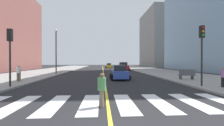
# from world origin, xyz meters

# --- Properties ---
(sidewalk_kerb_east) EXTENTS (10.00, 120.00, 0.15)m
(sidewalk_kerb_east) POSITION_xyz_m (12.20, 20.00, 0.07)
(sidewalk_kerb_east) COLOR gray
(sidewalk_kerb_east) RESTS_ON ground
(sidewalk_kerb_west) EXTENTS (10.00, 120.00, 0.15)m
(sidewalk_kerb_west) POSITION_xyz_m (-12.20, 20.00, 0.07)
(sidewalk_kerb_west) COLOR gray
(sidewalk_kerb_west) RESTS_ON ground
(crosswalk_paint) EXTENTS (13.50, 4.00, 0.01)m
(crosswalk_paint) POSITION_xyz_m (0.00, 4.00, 0.01)
(crosswalk_paint) COLOR silver
(crosswalk_paint) RESTS_ON ground
(lane_divider_paint) EXTENTS (0.16, 80.00, 0.01)m
(lane_divider_paint) POSITION_xyz_m (0.00, 40.00, 0.01)
(lane_divider_paint) COLOR yellow
(lane_divider_paint) RESTS_ON ground
(parking_garage_concrete) EXTENTS (18.00, 24.00, 25.48)m
(parking_garage_concrete) POSITION_xyz_m (29.03, 67.03, 12.74)
(parking_garage_concrete) COLOR gray
(parking_garage_concrete) RESTS_ON ground
(car_blue_nearest) EXTENTS (2.48, 3.93, 1.75)m
(car_blue_nearest) POSITION_xyz_m (1.86, 14.90, 0.82)
(car_blue_nearest) COLOR #2D479E
(car_blue_nearest) RESTS_ON ground
(car_yellow_second) EXTENTS (2.36, 3.77, 1.68)m
(car_yellow_second) POSITION_xyz_m (2.08, 49.76, 0.79)
(car_yellow_second) COLOR gold
(car_yellow_second) RESTS_ON ground
(car_red_third) EXTENTS (2.95, 4.67, 2.07)m
(car_red_third) POSITION_xyz_m (5.08, 34.80, 0.97)
(car_red_third) COLOR red
(car_red_third) RESTS_ON ground
(traffic_light_near_corner) EXTENTS (0.36, 0.41, 4.99)m
(traffic_light_near_corner) POSITION_xyz_m (7.96, 8.32, 3.65)
(traffic_light_near_corner) COLOR black
(traffic_light_near_corner) RESTS_ON sidewalk_kerb_east
(traffic_light_far_corner) EXTENTS (0.36, 0.41, 4.66)m
(traffic_light_far_corner) POSITION_xyz_m (-7.71, 9.05, 3.43)
(traffic_light_far_corner) COLOR black
(traffic_light_far_corner) RESTS_ON sidewalk_kerb_west
(park_bench) EXTENTS (1.83, 0.68, 1.12)m
(park_bench) POSITION_xyz_m (9.32, 13.03, 0.69)
(park_bench) COLOR #47474C
(park_bench) RESTS_ON sidewalk_kerb_east
(pedestrian_crossing) EXTENTS (0.40, 0.40, 1.61)m
(pedestrian_crossing) POSITION_xyz_m (-0.30, 3.33, 0.89)
(pedestrian_crossing) COLOR brown
(pedestrian_crossing) RESTS_ON ground
(pedestrian_waiting_east) EXTENTS (0.39, 0.39, 1.57)m
(pedestrian_waiting_east) POSITION_xyz_m (9.24, 7.57, 1.02)
(pedestrian_waiting_east) COLOR black
(pedestrian_waiting_east) RESTS_ON sidewalk_kerb_east
(pedestrian_walking_west) EXTENTS (0.42, 0.42, 1.69)m
(pedestrian_walking_west) POSITION_xyz_m (-8.83, 12.49, 1.08)
(pedestrian_walking_west) COLOR brown
(pedestrian_walking_west) RESTS_ON sidewalk_kerb_west
(street_lamp) EXTENTS (0.44, 0.44, 7.48)m
(street_lamp) POSITION_xyz_m (-8.02, 22.69, 4.56)
(street_lamp) COLOR #38383D
(street_lamp) RESTS_ON sidewalk_kerb_west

